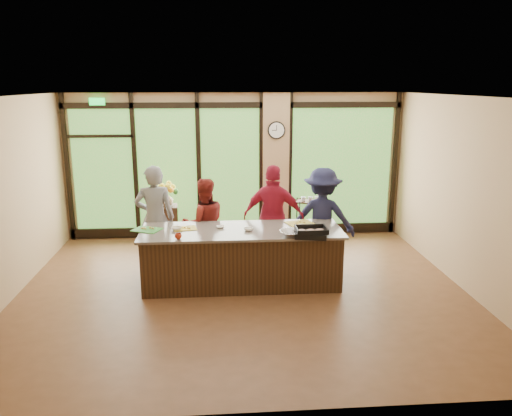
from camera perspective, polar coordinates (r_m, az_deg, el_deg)
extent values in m
plane|color=brown|center=(7.98, -1.52, -9.44)|extent=(7.00, 7.00, 0.00)
plane|color=white|center=(7.32, -1.68, 12.62)|extent=(7.00, 7.00, 0.00)
plane|color=tan|center=(10.45, -2.42, 4.81)|extent=(7.00, 0.00, 7.00)
plane|color=tan|center=(8.14, -27.04, 0.56)|extent=(0.00, 6.00, 6.00)
plane|color=tan|center=(8.43, 22.89, 1.44)|extent=(0.00, 6.00, 6.00)
cube|color=tan|center=(10.46, 2.27, 4.82)|extent=(0.55, 0.12, 3.00)
cube|color=black|center=(10.27, -2.48, 11.66)|extent=(6.90, 0.08, 0.12)
cube|color=black|center=(10.72, -2.33, -2.53)|extent=(6.90, 0.08, 0.20)
cube|color=#19D83F|center=(10.48, -17.71, 11.51)|extent=(0.30, 0.04, 0.14)
cube|color=#316724|center=(10.69, -17.07, 4.14)|extent=(1.20, 0.02, 2.50)
cube|color=#316724|center=(10.48, -10.11, 4.35)|extent=(1.20, 0.02, 2.50)
cube|color=#316724|center=(10.43, -2.96, 4.51)|extent=(1.20, 0.02, 2.50)
cube|color=#316724|center=(10.75, 9.71, 4.61)|extent=(2.10, 0.02, 2.50)
cube|color=black|center=(10.84, -20.74, 4.24)|extent=(0.08, 0.08, 3.00)
cube|color=black|center=(10.54, -13.66, 4.50)|extent=(0.08, 0.08, 3.00)
cube|color=black|center=(10.41, -6.56, 4.69)|extent=(0.08, 0.08, 3.00)
cube|color=black|center=(10.44, 0.62, 4.81)|extent=(0.08, 0.08, 3.00)
cube|color=black|center=(10.51, 3.89, 4.84)|extent=(0.08, 0.08, 3.00)
cube|color=black|center=(11.05, 15.55, 4.82)|extent=(0.08, 0.08, 3.00)
cube|color=#311E10|center=(8.10, -1.65, -5.73)|extent=(3.10, 1.00, 0.88)
cube|color=slate|center=(7.96, -1.68, -2.62)|extent=(3.20, 1.10, 0.04)
cylinder|color=black|center=(10.29, 2.35, 8.88)|extent=(0.36, 0.04, 0.36)
cylinder|color=white|center=(10.28, 2.36, 8.87)|extent=(0.31, 0.01, 0.31)
cube|color=black|center=(10.27, 2.37, 9.15)|extent=(0.01, 0.00, 0.11)
cube|color=black|center=(10.27, 2.09, 8.87)|extent=(0.09, 0.00, 0.01)
imported|color=slate|center=(8.74, -11.46, -1.18)|extent=(0.70, 0.48, 1.85)
imported|color=maroon|center=(8.72, -5.94, -1.83)|extent=(0.90, 0.77, 1.61)
imported|color=maroon|center=(8.70, 2.04, -1.04)|extent=(1.15, 0.71, 1.83)
imported|color=#191B38|center=(8.81, 7.56, -1.15)|extent=(1.27, 0.91, 1.78)
cube|color=black|center=(7.61, 6.32, -3.00)|extent=(0.54, 0.46, 0.08)
imported|color=silver|center=(7.61, 4.13, -2.92)|extent=(0.42, 0.42, 0.09)
cube|color=green|center=(8.10, -12.37, -2.44)|extent=(0.51, 0.46, 0.01)
cube|color=gold|center=(8.07, -8.14, -2.33)|extent=(0.40, 0.33, 0.01)
cube|color=gold|center=(8.32, 5.00, -1.72)|extent=(0.50, 0.44, 0.01)
imported|color=white|center=(8.01, -9.07, -2.34)|extent=(0.21, 0.21, 0.05)
imported|color=white|center=(7.88, -0.89, -2.46)|extent=(0.18, 0.18, 0.05)
imported|color=white|center=(8.05, -4.06, -2.18)|extent=(0.15, 0.15, 0.03)
imported|color=#A62810|center=(7.55, -8.88, -3.23)|extent=(0.13, 0.13, 0.08)
cube|color=#311E10|center=(10.11, -10.06, -2.04)|extent=(0.45, 0.45, 0.83)
imported|color=#947951|center=(9.97, -10.20, 1.03)|extent=(0.34, 0.34, 0.28)
cube|color=#311E10|center=(10.46, 6.48, -2.72)|extent=(0.76, 0.56, 0.03)
cube|color=#311E10|center=(10.29, 6.58, 0.74)|extent=(0.76, 0.56, 0.03)
cylinder|color=black|center=(10.17, 4.99, -1.64)|extent=(0.02, 0.02, 0.87)
cylinder|color=black|center=(10.28, 8.40, -1.56)|extent=(0.02, 0.02, 0.87)
cylinder|color=black|center=(10.50, 4.68, -1.13)|extent=(0.02, 0.02, 0.87)
cylinder|color=black|center=(10.61, 7.99, -1.05)|extent=(0.02, 0.02, 0.87)
imported|color=silver|center=(10.24, 5.42, 1.04)|extent=(0.12, 0.12, 0.09)
imported|color=silver|center=(10.26, 6.22, 1.06)|extent=(0.12, 0.12, 0.09)
imported|color=silver|center=(10.29, 7.01, 1.07)|extent=(0.12, 0.12, 0.09)
imported|color=silver|center=(10.32, 7.75, 1.08)|extent=(0.12, 0.12, 0.09)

